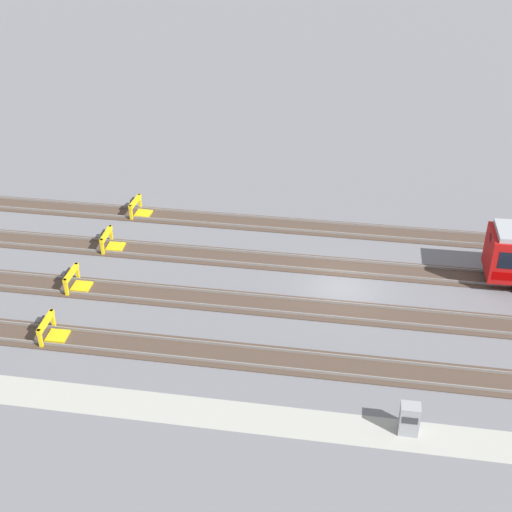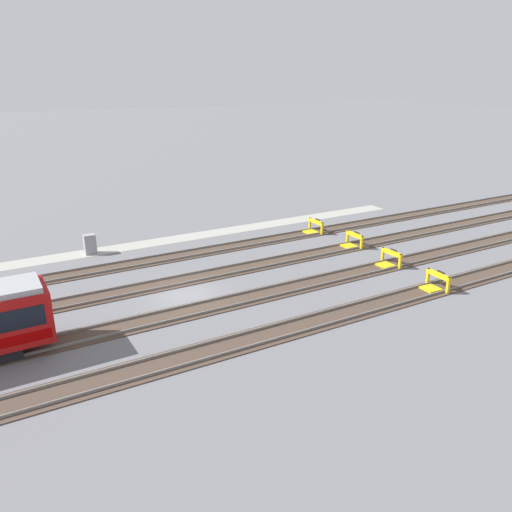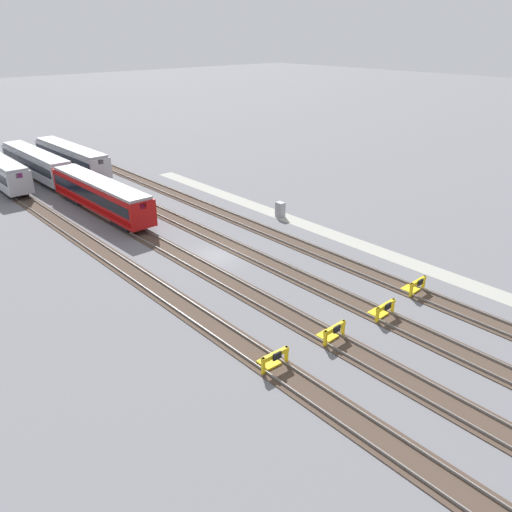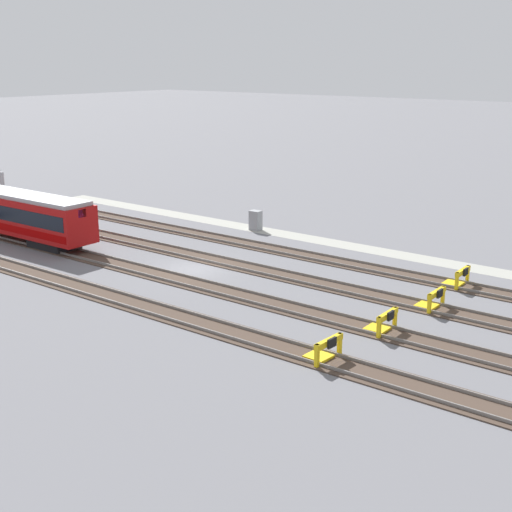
% 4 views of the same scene
% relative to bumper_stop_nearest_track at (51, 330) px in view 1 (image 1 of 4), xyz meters
% --- Properties ---
extents(ground_plane, '(400.00, 400.00, 0.00)m').
position_rel_bumper_stop_nearest_track_xyz_m(ground_plane, '(15.34, 7.25, -0.51)').
color(ground_plane, slate).
extents(service_walkway, '(54.00, 2.00, 0.01)m').
position_rel_bumper_stop_nearest_track_xyz_m(service_walkway, '(15.34, -4.36, -0.51)').
color(service_walkway, '#9E9E93').
rests_on(service_walkway, ground).
extents(rail_track_nearest, '(90.00, 2.23, 0.21)m').
position_rel_bumper_stop_nearest_track_xyz_m(rail_track_nearest, '(15.34, -0.01, -0.47)').
color(rail_track_nearest, '#47382D').
rests_on(rail_track_nearest, ground).
extents(rail_track_near_inner, '(90.00, 2.24, 0.21)m').
position_rel_bumper_stop_nearest_track_xyz_m(rail_track_near_inner, '(15.34, 4.83, -0.47)').
color(rail_track_near_inner, '#47382D').
rests_on(rail_track_near_inner, ground).
extents(rail_track_middle, '(90.00, 2.24, 0.21)m').
position_rel_bumper_stop_nearest_track_xyz_m(rail_track_middle, '(15.34, 9.68, -0.47)').
color(rail_track_middle, '#47382D').
rests_on(rail_track_middle, ground).
extents(rail_track_far_inner, '(90.00, 2.23, 0.21)m').
position_rel_bumper_stop_nearest_track_xyz_m(rail_track_far_inner, '(15.34, 14.52, -0.47)').
color(rail_track_far_inner, '#47382D').
rests_on(rail_track_far_inner, ground).
extents(bumper_stop_nearest_track, '(1.36, 2.01, 1.22)m').
position_rel_bumper_stop_nearest_track_xyz_m(bumper_stop_nearest_track, '(0.00, 0.00, 0.00)').
color(bumper_stop_nearest_track, gold).
rests_on(bumper_stop_nearest_track, ground).
extents(bumper_stop_near_inner_track, '(1.35, 2.00, 1.22)m').
position_rel_bumper_stop_nearest_track_xyz_m(bumper_stop_near_inner_track, '(-0.48, 4.84, 0.00)').
color(bumper_stop_near_inner_track, gold).
rests_on(bumper_stop_near_inner_track, ground).
extents(bumper_stop_middle_track, '(1.36, 2.01, 1.22)m').
position_rel_bumper_stop_nearest_track_xyz_m(bumper_stop_middle_track, '(0.01, 9.68, 0.00)').
color(bumper_stop_middle_track, gold).
rests_on(bumper_stop_middle_track, ground).
extents(bumper_stop_far_inner_track, '(1.38, 2.01, 1.22)m').
position_rel_bumper_stop_nearest_track_xyz_m(bumper_stop_far_inner_track, '(0.46, 14.50, 0.00)').
color(bumper_stop_far_inner_track, gold).
rests_on(bumper_stop_far_inner_track, ground).
extents(electrical_cabinet, '(0.90, 0.73, 1.60)m').
position_rel_bumper_stop_nearest_track_xyz_m(electrical_cabinet, '(18.97, -4.11, 0.29)').
color(electrical_cabinet, gray).
rests_on(electrical_cabinet, ground).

